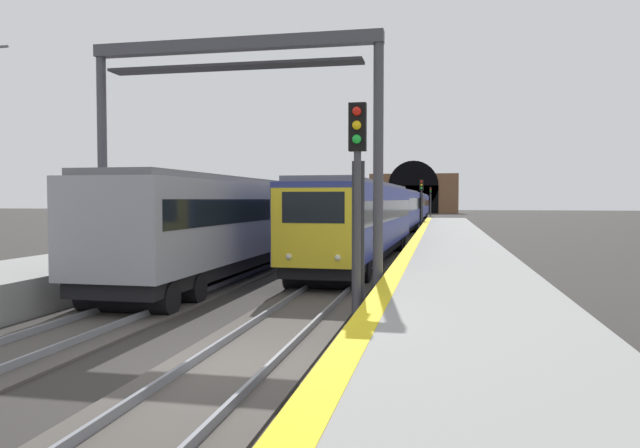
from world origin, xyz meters
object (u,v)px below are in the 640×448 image
object	(u,v)px
train_main_approaching	(402,208)
train_adjacent_platform	(329,211)
overhead_signal_gantry	(233,106)
railway_signal_near	(357,196)
railway_signal_far	(430,199)
railway_signal_mid	(421,200)

from	to	relation	value
train_main_approaching	train_adjacent_platform	bearing A→B (deg)	-15.95
train_adjacent_platform	overhead_signal_gantry	xyz separation A→B (m)	(-26.74, -2.23, 3.49)
railway_signal_near	overhead_signal_gantry	size ratio (longest dim) A/B	0.60
railway_signal_far	overhead_signal_gantry	size ratio (longest dim) A/B	0.60
railway_signal_far	overhead_signal_gantry	xyz separation A→B (m)	(-89.11, 4.03, 2.58)
train_main_approaching	railway_signal_near	size ratio (longest dim) A/B	15.40
overhead_signal_gantry	railway_signal_mid	bearing A→B (deg)	-5.71
train_main_approaching	railway_signal_mid	world-z (taller)	railway_signal_mid
railway_signal_mid	train_adjacent_platform	bearing A→B (deg)	-24.77
train_main_approaching	train_adjacent_platform	size ratio (longest dim) A/B	1.33
train_adjacent_platform	railway_signal_far	size ratio (longest dim) A/B	11.58
railway_signal_near	train_main_approaching	bearing A→B (deg)	-177.66
railway_signal_mid	railway_signal_near	bearing A→B (deg)	0.00
railway_signal_near	overhead_signal_gantry	bearing A→B (deg)	-129.20
railway_signal_mid	train_main_approaching	bearing A→B (deg)	-107.51
train_main_approaching	railway_signal_near	xyz separation A→B (m)	(-44.16, -1.80, 0.95)
railway_signal_mid	overhead_signal_gantry	bearing A→B (deg)	-5.71
train_main_approaching	railway_signal_mid	distance (m)	2.05
train_main_approaching	railway_signal_far	bearing A→B (deg)	179.40
railway_signal_near	overhead_signal_gantry	distance (m)	5.80
train_adjacent_platform	overhead_signal_gantry	size ratio (longest dim) A/B	6.93
train_adjacent_platform	railway_signal_far	bearing A→B (deg)	-5.41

